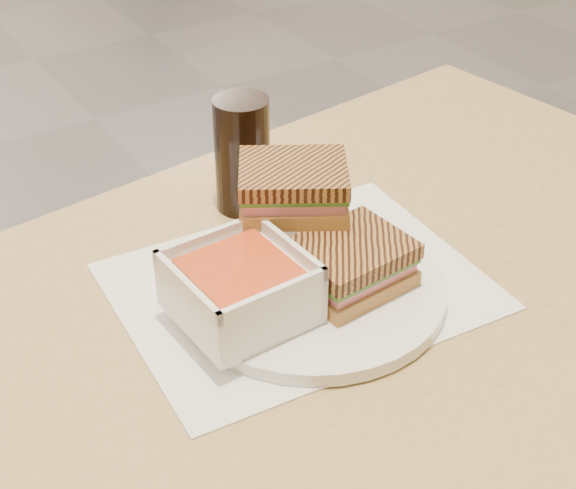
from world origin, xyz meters
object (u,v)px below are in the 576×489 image
main_table (308,405)px  soup_bowl (240,290)px  panini_lower (350,264)px  cola_glass (242,155)px  plate (312,289)px

main_table → soup_bowl: (-0.06, 0.03, 0.16)m
panini_lower → cola_glass: 0.21m
main_table → plate: bearing=53.8°
soup_bowl → panini_lower: size_ratio=1.05×
main_table → plate: 0.13m
soup_bowl → panini_lower: (0.12, -0.02, -0.00)m
plate → soup_bowl: bearing=-177.8°
soup_bowl → main_table: bearing=-27.2°
main_table → panini_lower: 0.17m
soup_bowl → cola_glass: cola_glass is taller
plate → cola_glass: 0.20m
main_table → soup_bowl: 0.17m
main_table → cola_glass: 0.30m
cola_glass → soup_bowl: bearing=-120.6°
soup_bowl → panini_lower: 0.12m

